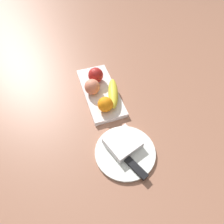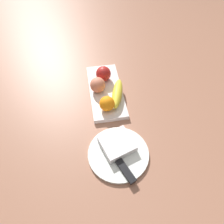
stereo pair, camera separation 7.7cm
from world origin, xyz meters
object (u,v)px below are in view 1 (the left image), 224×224
at_px(folded_napkin, 123,143).
at_px(knife, 133,165).
at_px(orange_near_apple, 105,104).
at_px(peach, 92,87).
at_px(dinner_plate, 126,152).
at_px(banana, 113,93).
at_px(fruit_tray, 101,92).
at_px(apple, 95,75).

relative_size(folded_napkin, knife, 0.62).
distance_m(orange_near_apple, peach, 0.11).
relative_size(peach, dinner_plate, 0.31).
bearing_deg(knife, banana, -29.53).
bearing_deg(folded_napkin, peach, 7.43).
relative_size(banana, peach, 2.50).
xyz_separation_m(fruit_tray, folded_napkin, (-0.28, 0.00, 0.02)).
bearing_deg(peach, dinner_plate, -173.22).
height_order(apple, orange_near_apple, apple).
xyz_separation_m(orange_near_apple, knife, (-0.25, -0.02, -0.03)).
bearing_deg(folded_napkin, dinner_plate, 180.00).
bearing_deg(banana, orange_near_apple, -25.73).
bearing_deg(peach, knife, -173.91).
height_order(apple, peach, same).
bearing_deg(folded_napkin, knife, -178.41).
height_order(fruit_tray, apple, apple).
bearing_deg(fruit_tray, apple, 3.93).
height_order(orange_near_apple, knife, orange_near_apple).
relative_size(peach, knife, 0.38).
xyz_separation_m(apple, folded_napkin, (-0.34, -0.00, -0.03)).
relative_size(peach, folded_napkin, 0.61).
bearing_deg(knife, dinner_plate, -20.42).
bearing_deg(dinner_plate, folded_napkin, -0.00).
xyz_separation_m(apple, knife, (-0.43, -0.01, -0.04)).
xyz_separation_m(banana, peach, (0.05, 0.08, 0.01)).
height_order(fruit_tray, dinner_plate, fruit_tray).
relative_size(dinner_plate, knife, 1.23).
bearing_deg(orange_near_apple, banana, -42.37).
xyz_separation_m(peach, folded_napkin, (-0.28, -0.04, -0.03)).
relative_size(fruit_tray, dinner_plate, 1.51).
xyz_separation_m(orange_near_apple, peach, (0.11, 0.02, 0.00)).
bearing_deg(apple, peach, 154.12).
relative_size(apple, dinner_plate, 0.31).
bearing_deg(banana, apple, -142.70).
bearing_deg(orange_near_apple, fruit_tray, -6.79).
relative_size(apple, knife, 0.38).
distance_m(apple, folded_napkin, 0.34).
bearing_deg(apple, knife, -179.09).
bearing_deg(apple, folded_napkin, -179.26).
distance_m(orange_near_apple, dinner_plate, 0.20).
distance_m(banana, folded_napkin, 0.23).
height_order(banana, knife, banana).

